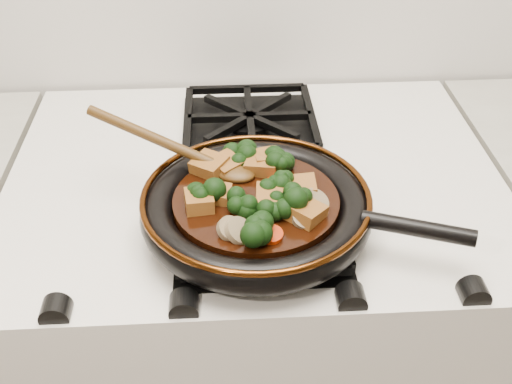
{
  "coord_description": "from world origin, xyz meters",
  "views": [
    {
      "loc": [
        -0.05,
        0.87,
        1.46
      ],
      "look_at": [
        -0.01,
        1.55,
        0.97
      ],
      "focal_mm": 45.0,
      "sensor_mm": 36.0,
      "label": 1
    }
  ],
  "objects": [
    {
      "name": "tofu_cube_1",
      "position": [
        0.02,
        1.63,
        0.97
      ],
      "size": [
        0.04,
        0.04,
        0.02
      ],
      "primitive_type": "cube",
      "rotation": [
        -0.01,
        -0.03,
        1.78
      ],
      "color": "brown",
      "rests_on": "braising_sauce"
    },
    {
      "name": "carrot_coin_1",
      "position": [
        0.02,
        1.57,
        0.96
      ],
      "size": [
        0.03,
        0.03,
        0.01
      ],
      "primitive_type": "cylinder",
      "rotation": [
        -0.11,
        0.08,
        0.0
      ],
      "color": "#A62304",
      "rests_on": "braising_sauce"
    },
    {
      "name": "carrot_coin_2",
      "position": [
        0.02,
        1.57,
        0.96
      ],
      "size": [
        0.03,
        0.03,
        0.02
      ],
      "primitive_type": "cylinder",
      "rotation": [
        -0.02,
        -0.34,
        0.0
      ],
      "color": "#A62304",
      "rests_on": "braising_sauce"
    },
    {
      "name": "carrot_coin_3",
      "position": [
        0.01,
        1.47,
        0.96
      ],
      "size": [
        0.03,
        0.03,
        0.01
      ],
      "primitive_type": "cylinder",
      "rotation": [
        0.11,
        0.05,
        0.0
      ],
      "color": "#A62304",
      "rests_on": "braising_sauce"
    },
    {
      "name": "tofu_cube_4",
      "position": [
        -0.08,
        1.53,
        0.97
      ],
      "size": [
        0.04,
        0.05,
        0.03
      ],
      "primitive_type": "cube",
      "rotation": [
        0.03,
        0.06,
        1.7
      ],
      "color": "brown",
      "rests_on": "braising_sauce"
    },
    {
      "name": "mushroom_slice_0",
      "position": [
        -0.04,
        1.48,
        0.97
      ],
      "size": [
        0.05,
        0.05,
        0.03
      ],
      "primitive_type": "cylinder",
      "rotation": [
        0.63,
        0.0,
        0.86
      ],
      "color": "olive",
      "rests_on": "braising_sauce"
    },
    {
      "name": "broccoli_floret_5",
      "position": [
        -0.01,
        1.46,
        0.97
      ],
      "size": [
        0.09,
        0.09,
        0.08
      ],
      "primitive_type": null,
      "rotation": [
        -0.23,
        0.17,
        1.04
      ],
      "color": "black",
      "rests_on": "braising_sauce"
    },
    {
      "name": "tofu_cube_8",
      "position": [
        -0.07,
        1.61,
        0.97
      ],
      "size": [
        0.06,
        0.06,
        0.03
      ],
      "primitive_type": "cube",
      "rotation": [
        -0.09,
        0.03,
        2.52
      ],
      "color": "brown",
      "rests_on": "braising_sauce"
    },
    {
      "name": "tofu_cube_6",
      "position": [
        0.01,
        1.62,
        0.97
      ],
      "size": [
        0.04,
        0.05,
        0.03
      ],
      "primitive_type": "cube",
      "rotation": [
        0.06,
        0.11,
        1.67
      ],
      "color": "brown",
      "rests_on": "braising_sauce"
    },
    {
      "name": "mushroom_slice_3",
      "position": [
        -0.03,
        1.47,
        0.97
      ],
      "size": [
        0.05,
        0.05,
        0.03
      ],
      "primitive_type": "cylinder",
      "rotation": [
        0.64,
        0.0,
        1.09
      ],
      "color": "olive",
      "rests_on": "braising_sauce"
    },
    {
      "name": "broccoli_floret_0",
      "position": [
        -0.02,
        1.63,
        0.97
      ],
      "size": [
        0.08,
        0.08,
        0.07
      ],
      "primitive_type": null,
      "rotation": [
        -0.23,
        0.22,
        0.27
      ],
      "color": "black",
      "rests_on": "braising_sauce"
    },
    {
      "name": "tofu_cube_2",
      "position": [
        -0.04,
        1.62,
        0.97
      ],
      "size": [
        0.05,
        0.05,
        0.03
      ],
      "primitive_type": "cube",
      "rotation": [
        -0.08,
        -0.12,
        2.22
      ],
      "color": "brown",
      "rests_on": "braising_sauce"
    },
    {
      "name": "wooden_spoon",
      "position": [
        -0.09,
        1.62,
        0.98
      ],
      "size": [
        0.14,
        0.08,
        0.23
      ],
      "rotation": [
        0.0,
        0.0,
        2.75
      ],
      "color": "#452A0E",
      "rests_on": "braising_sauce"
    },
    {
      "name": "braising_sauce",
      "position": [
        -0.01,
        1.55,
        0.95
      ],
      "size": [
        0.22,
        0.22,
        0.02
      ],
      "primitive_type": "cylinder",
      "color": "black",
      "rests_on": "skillet"
    },
    {
      "name": "tofu_cube_0",
      "position": [
        0.05,
        1.5,
        0.97
      ],
      "size": [
        0.06,
        0.06,
        0.03
      ],
      "primitive_type": "cube",
      "rotation": [
        0.06,
        0.11,
        0.84
      ],
      "color": "brown",
      "rests_on": "braising_sauce"
    },
    {
      "name": "broccoli_floret_2",
      "position": [
        0.01,
        1.51,
        0.97
      ],
      "size": [
        0.08,
        0.08,
        0.06
      ],
      "primitive_type": null,
      "rotation": [
        0.25,
        -0.01,
        0.52
      ],
      "color": "black",
      "rests_on": "braising_sauce"
    },
    {
      "name": "broccoli_floret_6",
      "position": [
        -0.03,
        1.52,
        0.97
      ],
      "size": [
        0.08,
        0.08,
        0.06
      ],
      "primitive_type": null,
      "rotation": [
        0.12,
        0.06,
        1.07
      ],
      "color": "black",
      "rests_on": "braising_sauce"
    },
    {
      "name": "tofu_cube_3",
      "position": [
        0.01,
        1.61,
        0.97
      ],
      "size": [
        0.06,
        0.06,
        0.03
      ],
      "primitive_type": "cube",
      "rotation": [
        -0.1,
        -0.06,
        1.26
      ],
      "color": "brown",
      "rests_on": "braising_sauce"
    },
    {
      "name": "broccoli_floret_4",
      "position": [
        0.02,
        1.55,
        0.97
      ],
      "size": [
        0.06,
        0.07,
        0.06
      ],
      "primitive_type": null,
      "rotation": [
        0.15,
        -0.03,
        0.2
      ],
      "color": "black",
      "rests_on": "braising_sauce"
    },
    {
      "name": "mushroom_slice_2",
      "position": [
        0.05,
        1.49,
        0.97
      ],
      "size": [
        0.04,
        0.04,
        0.02
      ],
      "primitive_type": "cylinder",
      "rotation": [
        0.46,
        0.0,
        0.34
      ],
      "color": "olive",
      "rests_on": "braising_sauce"
    },
    {
      "name": "skillet",
      "position": [
        -0.0,
        1.55,
        0.94
      ],
      "size": [
        0.42,
        0.31,
        0.05
      ],
      "rotation": [
        0.0,
        0.0,
        -0.35
      ],
      "color": "black",
      "rests_on": "burner_grate_front"
    },
    {
      "name": "broccoli_floret_7",
      "position": [
        0.04,
        1.52,
        0.97
      ],
      "size": [
        0.07,
        0.07,
        0.06
      ],
      "primitive_type": null,
      "rotation": [
        0.03,
        -0.07,
        1.69
      ],
      "color": "black",
      "rests_on": "braising_sauce"
    },
    {
      "name": "tofu_cube_5",
      "position": [
        0.06,
        1.56,
        0.97
      ],
      "size": [
        0.04,
        0.04,
        0.03
      ],
      "primitive_type": "cube",
      "rotation": [
        -0.08,
        -0.11,
        1.58
      ],
      "color": "brown",
      "rests_on": "braising_sauce"
    },
    {
      "name": "broccoli_floret_1",
      "position": [
        -0.07,
        1.54,
        0.97
      ],
      "size": [
        0.07,
        0.07,
        0.07
      ],
      "primitive_type": null,
      "rotation": [
        -0.15,
        -0.21,
        1.68
      ],
      "color": "black",
      "rests_on": "braising_sauce"
    },
    {
      "name": "stove",
      "position": [
        0.0,
        1.69,
        0.45
      ],
      "size": [
        0.76,
        0.6,
        0.9
      ],
      "primitive_type": "cube",
      "color": "silver",
      "rests_on": "ground"
    },
    {
      "name": "carrot_coin_0",
      "position": [
        -0.06,
        1.56,
        0.96
      ],
      "size": [
        0.03,
        0.03,
        0.01
      ],
      "primitive_type": "cylinder",
      "rotation": [
        0.01,
        -0.22,
        0.0
      ],
      "color": "#A62304",
      "rests_on": "braising_sauce"
    },
    {
      "name": "tofu_cube_7",
      "position": [
        -0.06,
        1.55,
        0.97
      ],
      "size": [
        0.04,
        0.04,
        0.02
      ],
      "primitive_type": "cube",
      "rotation": [
        0.1,
        -0.01,
        1.35
      ],
      "color": "brown",
      "rests_on": "braising_sauce"
    },
    {
      "name": "mushroom_slice_1",
      "position": [
        0.07,
        1.53,
        0.97
      ],
      "size": [
        0.05,
        0.05,
        0.02
      ],
      "primitive_type": "cylinder",
      "rotation": [
        0.5,
        0.0,
        0.99
      ],
      "color": "olive",
      "rests_on": "braising_sauce"
    },
    {
      "name": "broccoli_floret_3",
      "position": [
        0.03,
        1.61,
        0.97
      ],
      "size": [
        0.09,
        0.09,
        0.07
      ],
      "primitive_type": null,
      "rotation": [
        0.24,
        0.13,
        0.73
      ],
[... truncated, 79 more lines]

